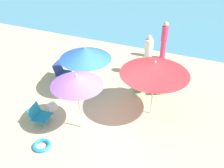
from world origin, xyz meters
The scene contains 13 objects.
ground_plane centered at (0.00, 0.00, 0.00)m, with size 40.00×40.00×0.00m, color #D3BC8C.
sea_water centered at (0.00, 13.48, 0.00)m, with size 40.00×16.00×0.01m, color teal.
umbrella_purple centered at (-0.64, -0.62, 1.74)m, with size 1.52×1.52×1.96m.
umbrella_red centered at (1.20, 0.88, 1.74)m, with size 2.14×2.14×1.99m.
umbrella_blue centered at (-1.36, 1.25, 1.57)m, with size 1.82×1.82×1.84m.
beach_chair_a centered at (-2.69, 1.59, 0.37)m, with size 0.58×0.59×0.71m.
beach_chair_b centered at (1.01, 2.27, 0.30)m, with size 0.77×0.80×0.64m.
beach_chair_c centered at (-1.97, -0.90, 0.30)m, with size 0.62×0.61×0.57m.
person_a centered at (0.61, 4.87, 0.89)m, with size 0.29×0.29×1.73m.
person_b centered at (0.39, 1.83, 0.46)m, with size 0.56×0.54×0.91m.
person_c centered at (0.38, 3.17, 0.89)m, with size 0.33×0.33×1.76m.
swim_ring centered at (-1.27, -1.80, 0.05)m, with size 0.53×0.53×0.11m, color #238CD8.
beach_bag centered at (-1.93, -0.27, 0.13)m, with size 0.29×0.23×0.26m, color silver.
Camera 1 is at (2.71, -6.11, 5.82)m, focal length 43.43 mm.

